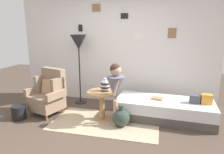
% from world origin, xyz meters
% --- Properties ---
extents(ground_plane, '(12.00, 12.00, 0.00)m').
position_xyz_m(ground_plane, '(0.00, 0.00, 0.00)').
color(ground_plane, '#4C3D33').
extents(gallery_wall, '(4.80, 0.12, 2.60)m').
position_xyz_m(gallery_wall, '(0.00, 1.95, 1.30)').
color(gallery_wall, silver).
rests_on(gallery_wall, ground).
extents(rug, '(2.06, 1.11, 0.01)m').
position_xyz_m(rug, '(0.09, 0.63, 0.01)').
color(rug, tan).
rests_on(rug, ground).
extents(armchair, '(0.87, 0.76, 0.97)m').
position_xyz_m(armchair, '(-1.21, 0.81, 0.44)').
color(armchair, olive).
rests_on(armchair, ground).
extents(daybed, '(1.94, 0.91, 0.40)m').
position_xyz_m(daybed, '(1.20, 1.09, 0.20)').
color(daybed, '#4C4742').
rests_on(daybed, ground).
extents(pillow_head, '(0.20, 0.12, 0.19)m').
position_xyz_m(pillow_head, '(1.97, 1.06, 0.49)').
color(pillow_head, orange).
rests_on(pillow_head, daybed).
extents(pillow_mid, '(0.19, 0.13, 0.16)m').
position_xyz_m(pillow_mid, '(1.76, 1.06, 0.48)').
color(pillow_mid, '#474C56').
rests_on(pillow_mid, daybed).
extents(side_table, '(0.59, 0.59, 0.59)m').
position_xyz_m(side_table, '(-0.01, 0.78, 0.42)').
color(side_table, tan).
rests_on(side_table, ground).
extents(vase_striped, '(0.19, 0.19, 0.26)m').
position_xyz_m(vase_striped, '(0.04, 0.83, 0.69)').
color(vase_striped, black).
rests_on(vase_striped, side_table).
extents(floor_lamp, '(0.37, 0.37, 1.66)m').
position_xyz_m(floor_lamp, '(-0.80, 1.57, 1.42)').
color(floor_lamp, black).
rests_on(floor_lamp, ground).
extents(person_child, '(0.34, 0.34, 1.19)m').
position_xyz_m(person_child, '(0.30, 0.61, 0.76)').
color(person_child, tan).
rests_on(person_child, ground).
extents(book_on_daybed, '(0.25, 0.21, 0.03)m').
position_xyz_m(book_on_daybed, '(1.06, 1.11, 0.42)').
color(book_on_daybed, '#A17F4D').
rests_on(book_on_daybed, daybed).
extents(demijohn_near, '(0.33, 0.33, 0.42)m').
position_xyz_m(demijohn_near, '(0.42, 0.57, 0.17)').
color(demijohn_near, '#2D3D33').
rests_on(demijohn_near, ground).
extents(magazine_basket, '(0.28, 0.28, 0.28)m').
position_xyz_m(magazine_basket, '(-1.66, 0.39, 0.14)').
color(magazine_basket, black).
rests_on(magazine_basket, ground).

